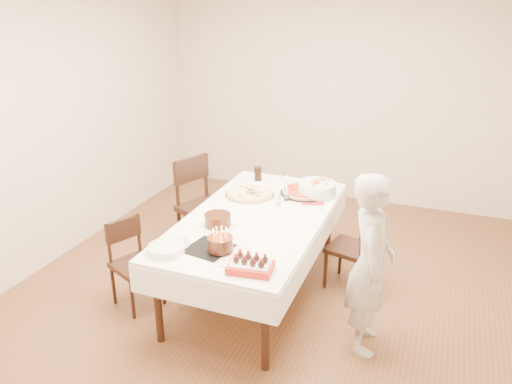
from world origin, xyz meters
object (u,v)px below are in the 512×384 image
(chair_left_savory, at_px, (206,208))
(chair_right_savory, at_px, (350,248))
(pasta_bowl, at_px, (317,188))
(chair_left_dessert, at_px, (136,265))
(pizza_pepperoni, at_px, (304,191))
(taper_candle, at_px, (287,188))
(dining_table, at_px, (256,254))
(cola_glass, at_px, (258,174))
(strawberry_box, at_px, (251,266))
(layer_cake, at_px, (218,220))
(birthday_cake, at_px, (220,240))
(pizza_white, at_px, (250,194))
(person, at_px, (370,264))

(chair_left_savory, bearing_deg, chair_right_savory, -161.33)
(pasta_bowl, bearing_deg, chair_left_dessert, -134.96)
(chair_left_savory, relative_size, pizza_pepperoni, 2.17)
(chair_left_savory, xyz_separation_m, pizza_pepperoni, (0.99, 0.17, 0.27))
(chair_left_dessert, distance_m, taper_candle, 1.51)
(dining_table, relative_size, cola_glass, 14.98)
(chair_left_dessert, height_order, pasta_bowl, pasta_bowl)
(pizza_pepperoni, relative_size, taper_candle, 1.83)
(strawberry_box, bearing_deg, chair_right_savory, 69.58)
(cola_glass, height_order, layer_cake, cola_glass)
(chair_left_savory, distance_m, birthday_cake, 1.43)
(chair_left_dessert, bearing_deg, taper_candle, -111.42)
(cola_glass, bearing_deg, chair_left_dessert, -112.08)
(dining_table, height_order, birthday_cake, birthday_cake)
(cola_glass, relative_size, strawberry_box, 0.46)
(pizza_white, relative_size, pizza_pepperoni, 1.03)
(chair_right_savory, height_order, layer_cake, layer_cake)
(person, height_order, pizza_pepperoni, person)
(pizza_pepperoni, height_order, taper_candle, taper_candle)
(birthday_cake, bearing_deg, pasta_bowl, 74.54)
(chair_right_savory, distance_m, pizza_pepperoni, 0.70)
(chair_right_savory, distance_m, taper_candle, 0.80)
(pizza_pepperoni, bearing_deg, layer_cake, -115.49)
(pizza_white, bearing_deg, pasta_bowl, 23.43)
(chair_left_savory, relative_size, pasta_bowl, 2.77)
(pizza_pepperoni, bearing_deg, strawberry_box, -87.97)
(chair_right_savory, distance_m, pizza_white, 1.07)
(chair_right_savory, relative_size, layer_cake, 2.79)
(chair_left_savory, relative_size, layer_cake, 3.62)
(pizza_white, bearing_deg, strawberry_box, -67.83)
(chair_left_dessert, bearing_deg, birthday_cake, -164.04)
(pasta_bowl, relative_size, strawberry_box, 1.17)
(pasta_bowl, xyz_separation_m, strawberry_box, (-0.06, -1.54, -0.03))
(pizza_white, xyz_separation_m, layer_cake, (0.01, -0.73, 0.03))
(chair_left_savory, bearing_deg, strawberry_box, 149.98)
(pasta_bowl, distance_m, taper_candle, 0.33)
(person, xyz_separation_m, layer_cake, (-1.27, 0.09, 0.10))
(chair_left_savory, height_order, strawberry_box, chair_left_savory)
(pizza_pepperoni, distance_m, cola_glass, 0.58)
(dining_table, xyz_separation_m, cola_glass, (-0.31, 0.85, 0.45))
(dining_table, xyz_separation_m, person, (1.05, -0.39, 0.33))
(cola_glass, bearing_deg, pizza_white, -79.26)
(birthday_cake, bearing_deg, person, 15.34)
(taper_candle, relative_size, strawberry_box, 0.82)
(person, relative_size, pizza_white, 2.95)
(dining_table, bearing_deg, chair_left_savory, 146.04)
(pizza_white, height_order, strawberry_box, strawberry_box)
(dining_table, height_order, person, person)
(pizza_white, relative_size, strawberry_box, 1.53)
(pizza_pepperoni, xyz_separation_m, layer_cake, (-0.46, -0.97, 0.03))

